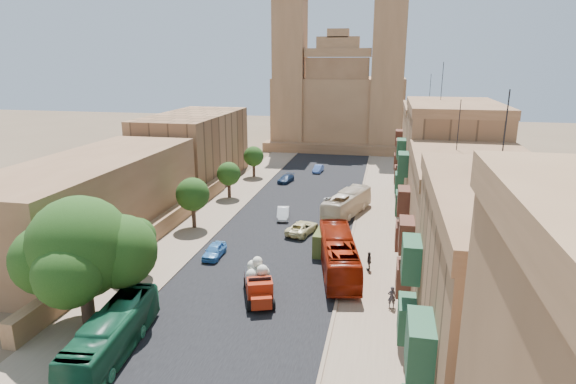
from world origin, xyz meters
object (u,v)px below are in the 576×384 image
at_px(street_tree_d, 254,156).
at_px(car_white_b, 331,201).
at_px(olive_pickup, 329,239).
at_px(bus_cream_east, 347,203).
at_px(car_dkblue, 286,179).
at_px(car_white_a, 283,213).
at_px(car_blue_b, 318,169).
at_px(car_blue_a, 214,251).
at_px(car_cream, 302,228).
at_px(street_tree_a, 137,237).
at_px(church, 340,100).
at_px(street_tree_b, 193,194).
at_px(red_truck, 259,282).
at_px(pedestrian_c, 369,261).
at_px(bus_green_north, 112,334).
at_px(pedestrian_a, 392,297).
at_px(ficus_tree, 82,251).
at_px(bus_red_east, 338,254).
at_px(street_tree_c, 229,174).

distance_m(street_tree_d, car_white_b, 19.05).
relative_size(olive_pickup, bus_cream_east, 0.53).
bearing_deg(car_dkblue, car_white_a, -68.17).
height_order(olive_pickup, car_white_b, olive_pickup).
bearing_deg(car_blue_b, car_dkblue, -111.22).
relative_size(olive_pickup, car_blue_a, 1.46).
bearing_deg(car_cream, olive_pickup, 145.91).
bearing_deg(street_tree_a, car_white_b, 59.32).
bearing_deg(church, car_white_b, -85.30).
bearing_deg(church, car_white_a, -91.36).
relative_size(street_tree_b, car_white_a, 1.46).
xyz_separation_m(red_truck, pedestrian_c, (8.02, 6.77, -0.49)).
relative_size(bus_green_north, bus_cream_east, 0.98).
height_order(bus_cream_east, car_dkblue, bus_cream_east).
height_order(street_tree_b, car_blue_b, street_tree_b).
bearing_deg(car_dkblue, pedestrian_c, -54.04).
bearing_deg(pedestrian_a, car_dkblue, -77.24).
height_order(church, pedestrian_c, church).
bearing_deg(bus_green_north, car_dkblue, 81.95).
relative_size(bus_green_north, car_dkblue, 2.60).
distance_m(bus_green_north, bus_cream_east, 32.83).
height_order(ficus_tree, car_dkblue, ficus_tree).
relative_size(car_white_a, car_blue_b, 1.09).
relative_size(olive_pickup, bus_red_east, 0.47).
bearing_deg(street_tree_c, olive_pickup, -45.43).
relative_size(street_tree_a, car_white_b, 1.40).
bearing_deg(car_cream, street_tree_b, 17.32).
bearing_deg(car_white_a, red_truck, -93.47).
xyz_separation_m(street_tree_c, bus_green_north, (4.19, -35.00, -1.81)).
bearing_deg(bus_cream_east, car_blue_a, 71.15).
relative_size(red_truck, pedestrian_c, 3.27).
bearing_deg(ficus_tree, street_tree_b, 91.66).
relative_size(street_tree_b, red_truck, 1.01).
bearing_deg(street_tree_d, pedestrian_c, -58.65).
bearing_deg(car_blue_a, church, 84.49).
height_order(ficus_tree, car_cream, ficus_tree).
relative_size(ficus_tree, bus_cream_east, 0.89).
relative_size(bus_green_north, car_cream, 2.13).
xyz_separation_m(bus_green_north, car_white_a, (4.64, 27.92, -0.76)).
height_order(car_white_b, pedestrian_a, pedestrian_a).
bearing_deg(olive_pickup, pedestrian_c, -45.11).
bearing_deg(car_blue_a, pedestrian_a, -22.09).
bearing_deg(street_tree_d, car_cream, -63.30).
height_order(street_tree_d, car_blue_a, street_tree_d).
relative_size(ficus_tree, olive_pickup, 1.69).
relative_size(olive_pickup, pedestrian_a, 3.26).
distance_m(street_tree_d, car_blue_a, 31.81).
relative_size(car_blue_b, pedestrian_c, 2.07).
relative_size(church, bus_cream_east, 3.58).
distance_m(bus_red_east, pedestrian_c, 2.80).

